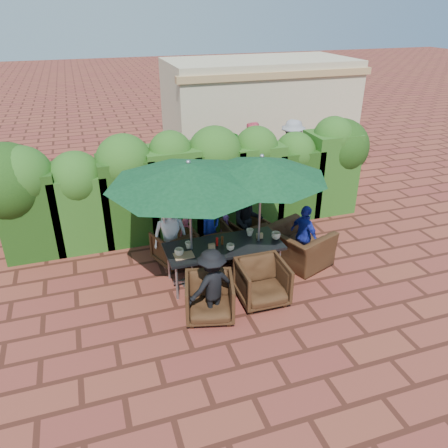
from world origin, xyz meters
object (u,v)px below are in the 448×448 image
object	(u,v)px
umbrella_left	(189,174)
chair_far_left	(174,246)
chair_end_right	(299,241)
umbrella_right	(261,168)
chair_near_left	(209,296)
chair_far_right	(249,233)
chair_near_right	(262,280)
dining_table	(224,249)
chair_far_mid	(211,241)

from	to	relation	value
umbrella_left	chair_far_left	bearing A→B (deg)	99.93
chair_end_right	umbrella_right	bearing A→B (deg)	76.86
umbrella_right	umbrella_left	bearing A→B (deg)	175.80
umbrella_right	chair_near_left	world-z (taller)	umbrella_right
chair_far_right	chair_near_right	world-z (taller)	chair_near_right
chair_near_left	dining_table	bearing A→B (deg)	73.82
dining_table	umbrella_left	xyz separation A→B (m)	(-0.61, 0.06, 1.54)
chair_near_right	chair_near_left	bearing A→B (deg)	-171.23
chair_far_mid	chair_near_right	bearing A→B (deg)	101.54
chair_end_right	dining_table	bearing A→B (deg)	72.39
umbrella_right	chair_near_right	world-z (taller)	umbrella_right
chair_near_left	chair_end_right	xyz separation A→B (m)	(2.21, 1.09, 0.10)
chair_near_right	chair_end_right	xyz separation A→B (m)	(1.20, 0.95, 0.08)
umbrella_right	chair_far_left	xyz separation A→B (m)	(-1.44, 0.95, -1.83)
dining_table	umbrella_right	world-z (taller)	umbrella_right
chair_far_right	chair_end_right	xyz separation A→B (m)	(0.75, -0.85, 0.14)
umbrella_left	chair_far_right	distance (m)	2.53
chair_far_left	chair_near_right	xyz separation A→B (m)	(1.19, -1.78, 0.05)
umbrella_left	umbrella_right	size ratio (longest dim) A/B	1.17
chair_far_right	chair_near_left	world-z (taller)	chair_near_left
umbrella_right	chair_near_right	xyz separation A→B (m)	(-0.26, -0.82, -1.79)
chair_far_mid	chair_near_left	size ratio (longest dim) A/B	0.95
umbrella_left	chair_end_right	distance (m)	2.81
chair_far_right	chair_far_mid	bearing A→B (deg)	-10.76
umbrella_left	chair_near_right	world-z (taller)	umbrella_left
umbrella_left	chair_far_right	world-z (taller)	umbrella_left
chair_far_mid	chair_end_right	bearing A→B (deg)	152.86
umbrella_left	chair_far_right	size ratio (longest dim) A/B	3.89
umbrella_right	chair_end_right	xyz separation A→B (m)	(0.95, 0.13, -1.70)
chair_far_mid	chair_near_right	world-z (taller)	chair_near_right
chair_far_mid	chair_far_right	xyz separation A→B (m)	(0.87, 0.10, -0.02)
chair_far_left	chair_near_right	world-z (taller)	chair_near_right
dining_table	umbrella_left	world-z (taller)	umbrella_left
chair_far_mid	chair_near_right	xyz separation A→B (m)	(0.42, -1.70, 0.04)
umbrella_left	chair_far_mid	world-z (taller)	umbrella_left
chair_far_mid	chair_near_left	bearing A→B (deg)	69.72
chair_far_mid	chair_far_right	world-z (taller)	chair_far_mid
umbrella_left	umbrella_right	world-z (taller)	same
umbrella_left	chair_far_left	distance (m)	2.03
chair_near_left	umbrella_right	bearing A→B (deg)	51.28
umbrella_left	chair_near_left	world-z (taller)	umbrella_left
dining_table	chair_near_right	xyz separation A→B (m)	(0.43, -0.86, -0.25)
chair_far_mid	umbrella_left	bearing A→B (deg)	49.48
chair_far_left	chair_end_right	xyz separation A→B (m)	(2.39, -0.82, 0.13)
dining_table	chair_near_right	bearing A→B (deg)	-63.37
chair_far_left	chair_far_right	xyz separation A→B (m)	(1.64, 0.03, -0.01)
dining_table	umbrella_right	size ratio (longest dim) A/B	0.89
dining_table	chair_far_right	distance (m)	1.33
dining_table	chair_far_right	world-z (taller)	dining_table
chair_near_left	umbrella_left	bearing A→B (deg)	105.48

